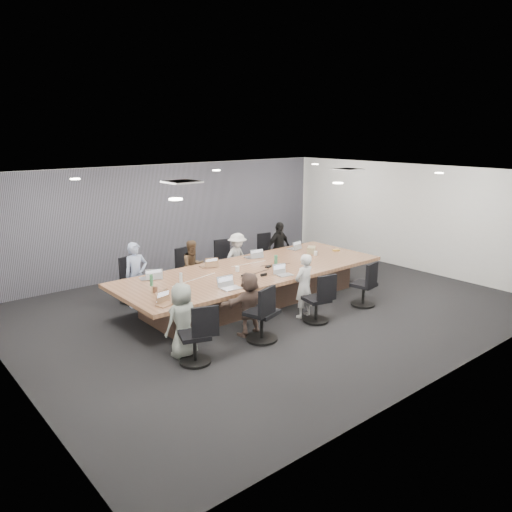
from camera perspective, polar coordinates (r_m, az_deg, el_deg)
floor at (r=10.62m, az=1.39°, el=-5.91°), size 10.00×8.00×0.00m
ceiling at (r=10.00m, az=1.48°, el=9.32°), size 10.00×8.00×0.00m
wall_back at (r=13.43m, az=-9.88°, el=4.36°), size 10.00×0.00×2.80m
wall_front at (r=7.77m, az=21.24°, el=-3.64°), size 10.00×0.00×2.80m
wall_left at (r=7.99m, az=-26.78°, el=-3.74°), size 0.00×8.00×2.80m
wall_right at (r=13.96m, az=17.14°, el=4.31°), size 0.00×8.00×2.80m
curtain at (r=13.37m, az=-9.71°, el=4.31°), size 9.80×0.04×2.80m
conference_table at (r=10.85m, az=-0.34°, el=-3.22°), size 6.00×2.20×0.74m
chair_0 at (r=11.18m, az=-14.24°, el=-3.29°), size 0.62×0.62×0.75m
chair_1 at (r=11.83m, az=-8.05°, el=-2.05°), size 0.59×0.59×0.74m
chair_2 at (r=12.50m, az=-3.12°, el=-0.93°), size 0.63×0.63×0.78m
chair_3 at (r=13.33m, az=1.60°, el=-0.01°), size 0.56×0.56×0.75m
chair_4 at (r=8.13m, az=-7.03°, el=-9.49°), size 0.69×0.69×0.80m
chair_5 at (r=8.88m, az=0.67°, el=-7.00°), size 0.74×0.74×0.88m
chair_6 at (r=9.80m, az=6.91°, el=-5.35°), size 0.62×0.62×0.77m
chair_7 at (r=10.85m, az=12.20°, el=-3.62°), size 0.61×0.61×0.78m
person_0 at (r=10.79m, az=-13.53°, el=-2.10°), size 0.51×0.34×1.39m
laptop_0 at (r=10.30m, az=-12.18°, el=-2.49°), size 0.39×0.32×0.02m
person_1 at (r=11.47m, az=-7.17°, el=-1.24°), size 0.63×0.51×1.23m
laptop_1 at (r=10.99m, az=-5.64°, el=-1.17°), size 0.34×0.27×0.02m
person_2 at (r=12.17m, az=-2.15°, el=-0.23°), size 0.88×0.62×1.23m
laptop_2 at (r=11.72m, az=-0.51°, el=-0.12°), size 0.37×0.28×0.02m
person_3 at (r=13.01m, az=2.62°, el=0.96°), size 0.82×0.41×1.35m
laptop_3 at (r=12.60m, az=4.31°, el=0.86°), size 0.32×0.24×0.02m
person_4 at (r=8.31m, az=-8.40°, el=-7.27°), size 0.66×0.46×1.26m
laptop_4 at (r=8.72m, az=-10.32°, el=-5.48°), size 0.33×0.26×0.02m
person_5 at (r=9.08m, az=-0.76°, el=-5.48°), size 1.13×0.45×1.19m
laptop_5 at (r=9.44m, az=-2.87°, el=-3.71°), size 0.37×0.26×0.02m
person_6 at (r=9.95m, az=5.49°, el=-3.42°), size 0.49×0.34×1.30m
laptop_6 at (r=10.30m, az=3.34°, el=-2.19°), size 0.33×0.25×0.02m
bottle_green_left at (r=9.78m, az=-11.86°, el=-2.73°), size 0.07×0.07×0.23m
bottle_green_right at (r=10.90m, az=2.28°, el=-0.58°), size 0.09×0.09×0.26m
bottle_clear at (r=9.90m, az=-8.58°, el=-2.47°), size 0.08×0.08×0.20m
cup_white_far at (r=10.56m, az=-2.15°, el=-1.49°), size 0.11×0.11×0.11m
cup_white_near at (r=11.99m, az=6.83°, el=0.32°), size 0.10×0.10×0.10m
mug_brown at (r=9.40m, az=-11.45°, el=-3.77°), size 0.11×0.11×0.11m
mic_left at (r=10.24m, az=-1.22°, el=-2.21°), size 0.19×0.16×0.03m
mic_right at (r=10.88m, az=1.41°, el=-1.23°), size 0.17×0.14×0.03m
stapler at (r=10.24m, az=0.88°, el=-2.15°), size 0.15×0.05×0.05m
canvas_bag at (r=12.19m, az=6.33°, el=0.68°), size 0.34×0.32×0.16m
snack_packet at (r=12.53m, az=9.13°, el=0.68°), size 0.20×0.19×0.04m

